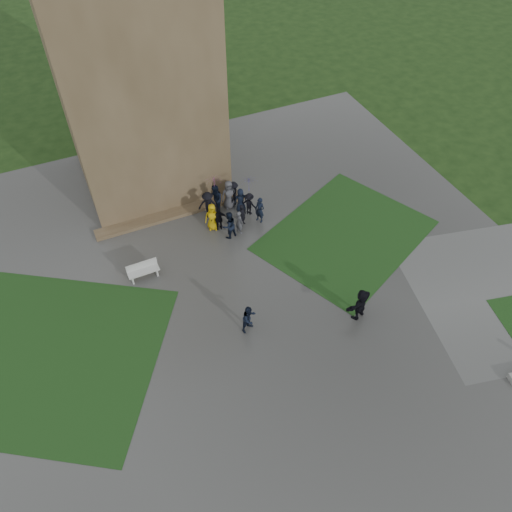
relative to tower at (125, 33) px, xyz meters
name	(u,v)px	position (x,y,z in m)	size (l,w,h in m)	color
ground	(242,358)	(0.00, -15.00, -9.00)	(120.00, 120.00, 0.00)	black
plaza	(226,325)	(0.00, -13.00, -8.99)	(34.00, 34.00, 0.02)	#393937
lawn_inset_left	(38,354)	(-8.50, -11.00, -8.97)	(11.00, 9.00, 0.01)	#153512
lawn_inset_right	(346,235)	(8.50, -10.00, -8.97)	(9.00, 7.00, 0.01)	#153512
tower	(125,33)	(0.00, 0.00, 0.00)	(8.00, 8.00, 18.00)	brown
tower_plinth	(172,214)	(0.00, -4.40, -8.87)	(9.00, 0.80, 0.22)	brown
bench	(143,270)	(-2.75, -8.38, -8.49)	(1.64, 0.54, 0.94)	beige
visitor_cluster	(228,203)	(3.03, -5.82, -7.92)	(3.54, 3.45, 2.57)	black
pedestrian_mid	(249,318)	(0.96, -13.64, -8.18)	(0.78, 0.45, 1.60)	black
pedestrian_near	(360,304)	(6.11, -15.10, -8.07)	(1.70, 0.61, 1.83)	black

